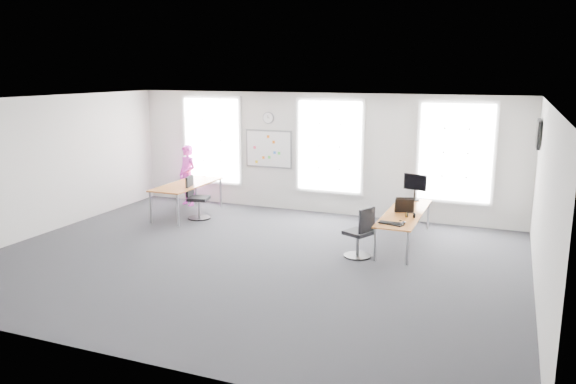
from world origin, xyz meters
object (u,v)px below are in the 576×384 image
at_px(chair_left, 196,200).
at_px(monitor, 415,185).
at_px(keyboard, 391,224).
at_px(chair_right, 360,235).
at_px(headphones, 410,215).
at_px(desk_left, 187,186).
at_px(person, 188,175).
at_px(desk_right, 405,214).

relative_size(chair_left, monitor, 1.73).
bearing_deg(keyboard, chair_left, -176.83).
height_order(chair_right, headphones, chair_right).
height_order(desk_left, chair_left, chair_left).
relative_size(person, monitor, 2.69).
relative_size(desk_right, desk_left, 1.27).
height_order(chair_left, monitor, monitor).
distance_m(chair_right, keyboard, 0.62).
height_order(desk_right, headphones, headphones).
distance_m(desk_right, keyboard, 1.04).
bearing_deg(chair_right, chair_left, -83.01).
xyz_separation_m(desk_right, monitor, (0.00, 1.16, 0.40)).
relative_size(keyboard, headphones, 2.60).
bearing_deg(desk_left, person, 120.93).
xyz_separation_m(chair_left, headphones, (5.24, -0.55, 0.26)).
distance_m(chair_right, headphones, 1.18).
bearing_deg(headphones, desk_right, 123.11).
bearing_deg(chair_left, chair_right, -120.02).
height_order(keyboard, headphones, headphones).
bearing_deg(chair_right, keyboard, 133.84).
height_order(desk_left, chair_right, chair_right).
height_order(desk_right, desk_left, desk_left).
distance_m(keyboard, monitor, 2.22).
bearing_deg(chair_left, desk_right, -104.52).
distance_m(desk_left, keyboard, 5.56).
bearing_deg(monitor, chair_right, -88.13).
height_order(chair_left, keyboard, chair_left).
bearing_deg(chair_right, desk_left, -84.24).
xyz_separation_m(desk_left, keyboard, (5.38, -1.42, -0.04)).
xyz_separation_m(person, headphones, (6.18, -1.70, -0.09)).
height_order(desk_right, chair_right, chair_right).
bearing_deg(person, headphones, 6.86).
bearing_deg(monitor, chair_left, -152.36).
bearing_deg(keyboard, desk_left, -178.28).
xyz_separation_m(desk_right, chair_left, (-5.06, 0.15, -0.17)).
distance_m(chair_right, chair_left, 4.65).
distance_m(desk_right, chair_left, 5.06).
bearing_deg(monitor, desk_left, -155.59).
height_order(chair_left, headphones, chair_left).
bearing_deg(chair_left, desk_left, 46.13).
xyz_separation_m(desk_left, headphones, (5.63, -0.79, -0.01)).
bearing_deg(person, chair_right, -2.91).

